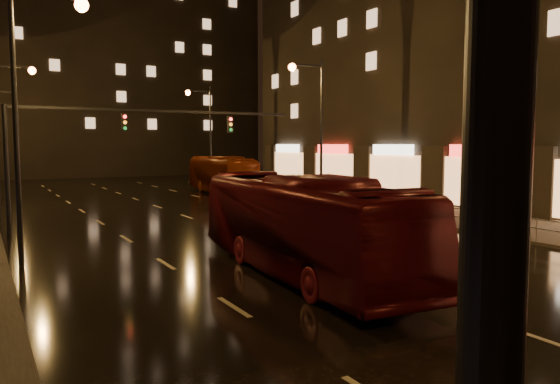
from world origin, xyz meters
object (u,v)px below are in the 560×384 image
bus_red (302,225)px  bus_curb (222,175)px  taxi_far (264,206)px  taxi_near (338,222)px

bus_red → bus_curb: (9.45, 29.05, -0.02)m
bus_curb → taxi_far: 16.18m
bus_curb → taxi_near: 23.70m
bus_red → taxi_near: 7.98m
taxi_near → taxi_far: 7.69m
bus_red → bus_curb: bearing=76.4°
bus_red → taxi_far: bearing=72.1°
bus_red → taxi_near: size_ratio=3.03×
bus_red → taxi_far: bus_red is taller
bus_curb → taxi_far: bearing=-99.4°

